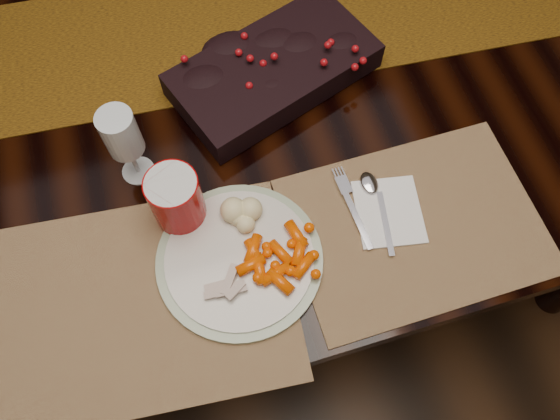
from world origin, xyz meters
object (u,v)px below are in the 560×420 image
object	(u,v)px
placemat_main	(415,225)
red_cup	(177,200)
dining_table	(243,193)
wine_glass	(127,147)
mashed_potatoes	(240,216)
centerpiece	(274,67)
dinner_plate	(239,259)
turkey_shreds	(224,285)
baby_carrots	(274,261)
napkin	(389,212)

from	to	relation	value
placemat_main	red_cup	size ratio (longest dim) A/B	3.57
dining_table	wine_glass	size ratio (longest dim) A/B	10.89
mashed_potatoes	red_cup	bearing A→B (deg)	153.89
centerpiece	mashed_potatoes	size ratio (longest dim) A/B	4.89
dinner_plate	turkey_shreds	xyz separation A→B (m)	(-0.03, -0.04, 0.02)
placemat_main	baby_carrots	world-z (taller)	baby_carrots
dinner_plate	red_cup	world-z (taller)	red_cup
dining_table	napkin	distance (m)	0.53
mashed_potatoes	red_cup	world-z (taller)	red_cup
red_cup	turkey_shreds	bearing A→B (deg)	-75.27
baby_carrots	napkin	size ratio (longest dim) A/B	0.87
dining_table	napkin	world-z (taller)	napkin
red_cup	wine_glass	world-z (taller)	wine_glass
centerpiece	baby_carrots	size ratio (longest dim) A/B	3.40
baby_carrots	napkin	distance (m)	0.22
mashed_potatoes	dinner_plate	bearing A→B (deg)	-107.74
napkin	wine_glass	xyz separation A→B (m)	(-0.39, 0.20, 0.08)
placemat_main	dining_table	bearing A→B (deg)	124.64
wine_glass	red_cup	bearing A→B (deg)	-62.72
placemat_main	wine_glass	distance (m)	0.50
baby_carrots	dinner_plate	bearing A→B (deg)	154.20
dining_table	napkin	xyz separation A→B (m)	(0.20, -0.30, 0.38)
dining_table	baby_carrots	xyz separation A→B (m)	(-0.01, -0.34, 0.40)
dinner_plate	mashed_potatoes	bearing A→B (deg)	72.26
dinner_plate	wine_glass	size ratio (longest dim) A/B	1.65
placemat_main	turkey_shreds	distance (m)	0.34
turkey_shreds	dining_table	bearing A→B (deg)	74.41
dining_table	placemat_main	bearing A→B (deg)	-54.77
dining_table	centerpiece	bearing A→B (deg)	15.72
mashed_potatoes	turkey_shreds	xyz separation A→B (m)	(-0.05, -0.10, -0.01)
napkin	turkey_shreds	bearing A→B (deg)	-159.97
turkey_shreds	centerpiece	bearing A→B (deg)	63.13
dining_table	mashed_potatoes	world-z (taller)	mashed_potatoes
mashed_potatoes	baby_carrots	bearing A→B (deg)	-69.78
mashed_potatoes	napkin	world-z (taller)	mashed_potatoes
centerpiece	turkey_shreds	world-z (taller)	centerpiece
turkey_shreds	wine_glass	xyz separation A→B (m)	(-0.09, 0.26, 0.06)
turkey_shreds	wine_glass	distance (m)	0.28
centerpiece	baby_carrots	distance (m)	0.38
centerpiece	baby_carrots	bearing A→B (deg)	-106.22
dining_table	wine_glass	xyz separation A→B (m)	(-0.19, -0.10, 0.46)
dining_table	turkey_shreds	world-z (taller)	turkey_shreds
mashed_potatoes	turkey_shreds	size ratio (longest dim) A/B	1.10
baby_carrots	turkey_shreds	size ratio (longest dim) A/B	1.59
dining_table	mashed_potatoes	size ratio (longest dim) A/B	23.37
turkey_shreds	mashed_potatoes	bearing A→B (deg)	62.10
dinner_plate	dining_table	bearing A→B (deg)	78.36
placemat_main	mashed_potatoes	size ratio (longest dim) A/B	5.43
dinner_plate	napkin	world-z (taller)	dinner_plate
centerpiece	red_cup	distance (m)	0.33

